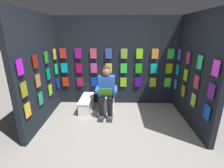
% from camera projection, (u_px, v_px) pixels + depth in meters
% --- Properties ---
extents(ground_plane, '(30.00, 30.00, 0.00)m').
position_uv_depth(ground_plane, '(116.00, 148.00, 2.85)').
color(ground_plane, gray).
extents(display_wall_back, '(3.31, 0.14, 2.35)m').
position_uv_depth(display_wall_back, '(116.00, 62.00, 4.35)').
color(display_wall_back, black).
rests_on(display_wall_back, ground).
extents(display_wall_left, '(0.14, 1.91, 2.35)m').
position_uv_depth(display_wall_left, '(196.00, 71.00, 3.36)').
color(display_wall_left, black).
rests_on(display_wall_left, ground).
extents(display_wall_right, '(0.14, 1.91, 2.35)m').
position_uv_depth(display_wall_right, '(39.00, 71.00, 3.43)').
color(display_wall_right, black).
rests_on(display_wall_right, ground).
extents(toilet, '(0.41, 0.55, 0.77)m').
position_uv_depth(toilet, '(107.00, 98.00, 4.19)').
color(toilet, white).
rests_on(toilet, ground).
extents(person_reading, '(0.53, 0.68, 1.19)m').
position_uv_depth(person_reading, '(106.00, 91.00, 3.89)').
color(person_reading, blue).
rests_on(person_reading, ground).
extents(comic_longbox_near, '(0.30, 0.81, 0.34)m').
position_uv_depth(comic_longbox_near, '(86.00, 103.00, 4.22)').
color(comic_longbox_near, white).
rests_on(comic_longbox_near, ground).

